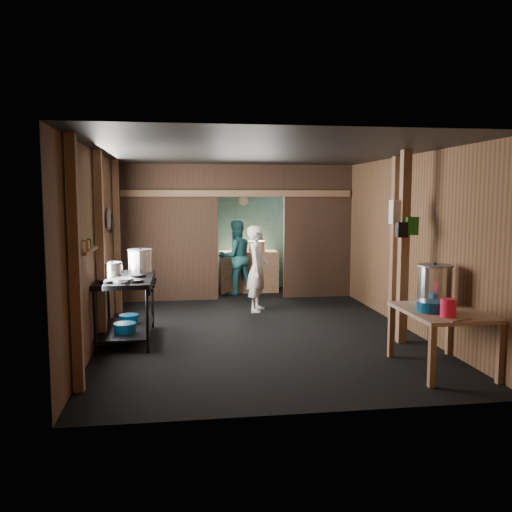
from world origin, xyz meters
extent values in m
cube|color=black|center=(0.00, 0.00, 0.00)|extent=(4.50, 7.00, 0.00)
cube|color=#292624|center=(0.00, 0.00, 2.60)|extent=(4.50, 7.00, 0.00)
cube|color=brown|center=(0.00, 3.50, 1.30)|extent=(4.50, 0.00, 2.60)
cube|color=brown|center=(0.00, -3.50, 1.30)|extent=(4.50, 0.00, 2.60)
cube|color=brown|center=(-2.25, 0.00, 1.30)|extent=(0.00, 7.00, 2.60)
cube|color=brown|center=(2.25, 0.00, 1.30)|extent=(0.00, 7.00, 2.60)
cube|color=#3F2B1D|center=(-1.32, 2.20, 1.30)|extent=(1.85, 0.10, 2.60)
cube|color=#3F2B1D|center=(1.57, 2.20, 1.30)|extent=(1.35, 0.10, 2.60)
cube|color=#3F2B1D|center=(0.25, 2.20, 2.30)|extent=(1.30, 0.10, 0.60)
cube|color=#62ABA3|center=(0.00, 3.44, 1.25)|extent=(4.40, 0.06, 2.50)
cube|color=#9F7355|center=(0.30, 2.95, 0.42)|extent=(1.20, 0.50, 0.85)
cylinder|color=silver|center=(0.25, 3.40, 1.90)|extent=(0.20, 0.03, 0.20)
cube|color=#9F7355|center=(-2.18, -2.60, 1.30)|extent=(0.10, 0.12, 2.60)
cube|color=#9F7355|center=(-2.18, -0.80, 1.30)|extent=(0.10, 0.12, 2.60)
cube|color=#9F7355|center=(-2.18, 1.20, 1.30)|extent=(0.10, 0.12, 2.60)
cube|color=#9F7355|center=(2.18, -0.20, 1.30)|extent=(0.10, 0.12, 2.60)
cube|color=#9F7355|center=(1.85, -1.30, 1.30)|extent=(0.12, 0.12, 2.60)
cube|color=#9F7355|center=(0.00, 2.15, 2.05)|extent=(4.40, 0.12, 0.12)
cylinder|color=gray|center=(-2.21, 0.40, 1.65)|extent=(0.03, 0.34, 0.34)
cylinder|color=black|center=(-2.21, 0.80, 1.55)|extent=(0.03, 0.30, 0.30)
cube|color=#9F7355|center=(-2.15, -2.10, 1.40)|extent=(0.14, 0.80, 0.03)
cylinder|color=silver|center=(-2.15, -2.35, 1.47)|extent=(0.07, 0.07, 0.10)
cylinder|color=#DC8D3D|center=(-2.15, -2.10, 1.47)|extent=(0.08, 0.08, 0.10)
cylinder|color=#1D6B1C|center=(-2.15, -1.88, 1.47)|extent=(0.06, 0.06, 0.10)
cube|color=silver|center=(1.80, -1.22, 1.78)|extent=(0.22, 0.15, 0.32)
cube|color=#1D6B1C|center=(1.92, -1.36, 1.60)|extent=(0.16, 0.12, 0.24)
cube|color=black|center=(1.78, -1.38, 1.55)|extent=(0.14, 0.10, 0.20)
cylinder|color=silver|center=(-2.05, -0.12, 0.94)|extent=(0.22, 0.22, 0.11)
cylinder|color=navy|center=(-1.88, -0.88, 0.23)|extent=(0.30, 0.30, 0.12)
cylinder|color=navy|center=(-1.88, -0.30, 0.23)|extent=(0.28, 0.28, 0.11)
cylinder|color=navy|center=(1.66, -2.53, 0.76)|extent=(0.41, 0.41, 0.12)
cylinder|color=#FE1A40|center=(1.72, -2.80, 0.79)|extent=(0.21, 0.21, 0.20)
cube|color=silver|center=(1.76, -3.01, 0.70)|extent=(0.29, 0.14, 0.01)
cylinder|color=#DC8D3D|center=(0.45, 2.95, 0.96)|extent=(0.39, 0.39, 0.22)
cylinder|color=#B05229|center=(0.03, 2.95, 0.92)|extent=(0.12, 0.12, 0.14)
imported|color=white|center=(0.20, 1.00, 0.75)|extent=(0.51, 0.63, 1.49)
imported|color=#296C70|center=(0.00, 2.68, 0.77)|extent=(0.89, 0.79, 1.53)
camera|label=1|loc=(-1.15, -8.14, 1.98)|focal=37.77mm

